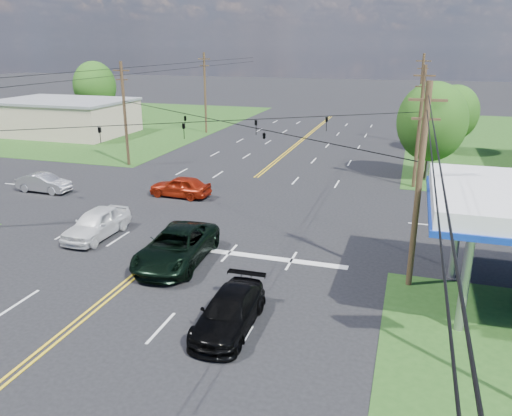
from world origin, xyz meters
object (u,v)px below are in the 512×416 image
(pole_left_far, at_px, (205,92))
(pickup_white, at_px, (97,223))
(tree_right_a, at_px, (432,122))
(pickup_dkgreen, at_px, (177,247))
(pole_se, at_px, (419,186))
(pole_ne, at_px, (419,126))
(pole_right_far, at_px, (420,98))
(suv_black, at_px, (229,312))
(tree_right_b, at_px, (454,113))
(sedan_silver, at_px, (44,183))
(tree_far_l, at_px, (95,86))
(pole_nw, at_px, (125,113))
(retail_nw, at_px, (64,118))

(pole_left_far, bearing_deg, pickup_white, -77.29)
(tree_right_a, height_order, pickup_dkgreen, tree_right_a)
(pole_se, bearing_deg, pickup_dkgreen, -175.32)
(pickup_white, bearing_deg, pole_left_far, 103.52)
(pole_ne, height_order, pole_right_far, pole_right_far)
(tree_right_a, bearing_deg, suv_black, -106.14)
(tree_right_b, bearing_deg, pole_ne, -103.13)
(tree_right_a, bearing_deg, pole_left_far, 149.35)
(pole_right_far, distance_m, sedan_silver, 40.15)
(pickup_dkgreen, height_order, suv_black, pickup_dkgreen)
(pole_se, xyz_separation_m, pickup_dkgreen, (-11.70, -0.96, -4.02))
(tree_far_l, relative_size, sedan_silver, 2.01)
(pole_se, bearing_deg, pole_nw, 145.30)
(tree_far_l, bearing_deg, pole_ne, -27.07)
(pole_left_far, xyz_separation_m, pole_right_far, (26.00, 0.00, 0.00))
(tree_right_b, bearing_deg, pole_se, -96.05)
(pole_right_far, relative_size, tree_right_a, 1.22)
(pole_right_far, xyz_separation_m, pickup_white, (-17.88, -36.00, -4.32))
(pole_left_far, distance_m, pole_right_far, 26.00)
(tree_right_a, bearing_deg, pole_ne, -108.43)
(pickup_dkgreen, bearing_deg, sedan_silver, 146.89)
(tree_right_a, bearing_deg, pickup_white, -133.35)
(pole_se, height_order, pole_ne, same)
(tree_right_a, height_order, pickup_white, tree_right_a)
(tree_right_b, xyz_separation_m, tree_far_l, (-48.50, 8.00, 0.98))
(pole_ne, distance_m, tree_far_l, 50.54)
(tree_far_l, height_order, suv_black, tree_far_l)
(pole_nw, bearing_deg, pole_ne, 0.00)
(pole_nw, relative_size, tree_right_a, 1.16)
(retail_nw, relative_size, suv_black, 3.17)
(pole_ne, height_order, suv_black, pole_ne)
(tree_right_a, height_order, tree_far_l, tree_far_l)
(tree_right_a, distance_m, sedan_silver, 31.52)
(retail_nw, bearing_deg, tree_right_a, -12.80)
(tree_right_a, bearing_deg, pole_se, -92.73)
(pole_nw, distance_m, pole_ne, 26.00)
(retail_nw, height_order, pole_nw, pole_nw)
(pole_nw, height_order, pole_ne, same)
(pole_left_far, bearing_deg, tree_right_b, -7.72)
(retail_nw, distance_m, suv_black, 51.83)
(pole_left_far, relative_size, tree_far_l, 1.15)
(retail_nw, height_order, sedan_silver, retail_nw)
(retail_nw, xyz_separation_m, pickup_white, (25.12, -30.00, -1.15))
(sedan_silver, bearing_deg, tree_right_b, -50.34)
(pole_nw, distance_m, tree_right_b, 33.10)
(pickup_white, bearing_deg, pickup_dkgreen, -16.80)
(pole_ne, bearing_deg, tree_far_l, 152.93)
(retail_nw, bearing_deg, tree_right_b, 2.46)
(pole_ne, height_order, pole_left_far, pole_left_far)
(tree_far_l, bearing_deg, pickup_white, -55.86)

